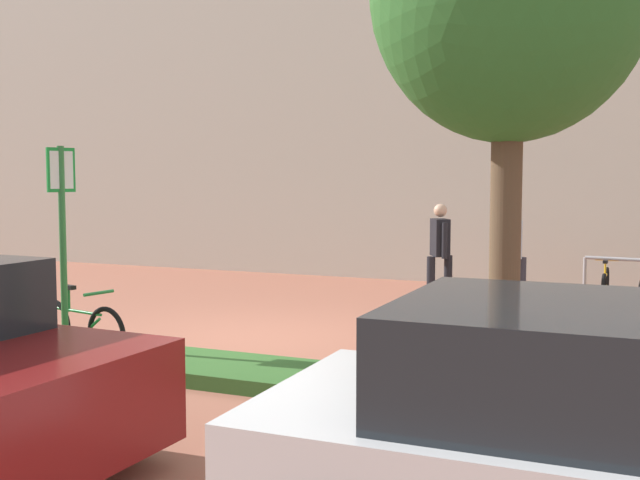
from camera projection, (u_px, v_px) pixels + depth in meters
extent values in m
plane|color=#9E5B47|center=(252.00, 340.00, 10.47)|extent=(60.00, 60.00, 0.00)
cube|color=beige|center=(409.00, 43.00, 16.60)|extent=(28.00, 1.20, 10.00)
cube|color=#336028|center=(189.00, 366.00, 8.66)|extent=(7.00, 1.10, 0.16)
cylinder|color=brown|center=(505.00, 260.00, 7.08)|extent=(0.28, 0.28, 2.85)
cylinder|color=#2D7238|center=(63.00, 254.00, 9.24)|extent=(0.08, 0.08, 2.53)
cube|color=#198C33|center=(61.00, 170.00, 9.16)|extent=(0.13, 0.35, 0.52)
cube|color=white|center=(61.00, 170.00, 9.16)|extent=(0.12, 0.30, 0.44)
torus|color=black|center=(53.00, 325.00, 9.78)|extent=(0.66, 0.20, 0.66)
torus|color=black|center=(106.00, 334.00, 9.18)|extent=(0.66, 0.20, 0.66)
cylinder|color=#1E7233|center=(79.00, 311.00, 9.46)|extent=(0.82, 0.22, 0.04)
cylinder|color=#1E7233|center=(84.00, 333.00, 9.42)|extent=(0.60, 0.17, 0.44)
cylinder|color=#1E7233|center=(69.00, 300.00, 9.56)|extent=(0.04, 0.04, 0.28)
cube|color=black|center=(68.00, 287.00, 9.55)|extent=(0.21, 0.12, 0.05)
cylinder|color=#1E7233|center=(99.00, 293.00, 9.21)|extent=(0.13, 0.42, 0.04)
cylinder|color=#99999E|center=(585.00, 281.00, 13.34)|extent=(0.06, 0.06, 0.80)
torus|color=black|center=(604.00, 292.00, 12.73)|extent=(0.06, 0.61, 0.61)
torus|color=black|center=(607.00, 284.00, 13.59)|extent=(0.06, 0.61, 0.61)
cylinder|color=gold|center=(606.00, 276.00, 13.15)|extent=(0.03, 0.77, 0.03)
cylinder|color=gold|center=(605.00, 289.00, 13.25)|extent=(0.03, 0.56, 0.40)
cylinder|color=gold|center=(605.00, 271.00, 12.98)|extent=(0.03, 0.03, 0.26)
cube|color=black|center=(605.00, 262.00, 12.97)|extent=(0.07, 0.18, 0.05)
cylinder|color=gold|center=(607.00, 260.00, 13.45)|extent=(0.39, 0.04, 0.04)
cylinder|color=#ADADB2|center=(498.00, 291.00, 11.80)|extent=(0.16, 0.16, 0.90)
cylinder|color=#2D2D38|center=(522.00, 283.00, 12.88)|extent=(0.14, 0.14, 0.85)
cylinder|color=#2D2D38|center=(502.00, 284.00, 12.73)|extent=(0.14, 0.14, 0.85)
cube|color=silver|center=(513.00, 239.00, 12.74)|extent=(0.35, 0.45, 0.62)
cylinder|color=silver|center=(511.00, 239.00, 13.00)|extent=(0.09, 0.09, 0.59)
cylinder|color=silver|center=(515.00, 242.00, 12.49)|extent=(0.09, 0.09, 0.59)
sphere|color=tan|center=(513.00, 211.00, 12.71)|extent=(0.22, 0.22, 0.22)
cylinder|color=black|center=(448.00, 280.00, 13.20)|extent=(0.14, 0.14, 0.85)
cylinder|color=black|center=(431.00, 282.00, 12.97)|extent=(0.14, 0.14, 0.85)
cube|color=black|center=(440.00, 237.00, 13.03)|extent=(0.41, 0.47, 0.62)
cylinder|color=black|center=(436.00, 238.00, 13.29)|extent=(0.09, 0.09, 0.59)
cylinder|color=black|center=(445.00, 241.00, 12.77)|extent=(0.09, 0.09, 0.59)
sphere|color=tan|center=(440.00, 210.00, 12.99)|extent=(0.22, 0.22, 0.22)
cylinder|color=black|center=(114.00, 413.00, 6.19)|extent=(0.65, 0.25, 0.64)
cylinder|color=black|center=(436.00, 455.00, 5.25)|extent=(0.64, 0.22, 0.64)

